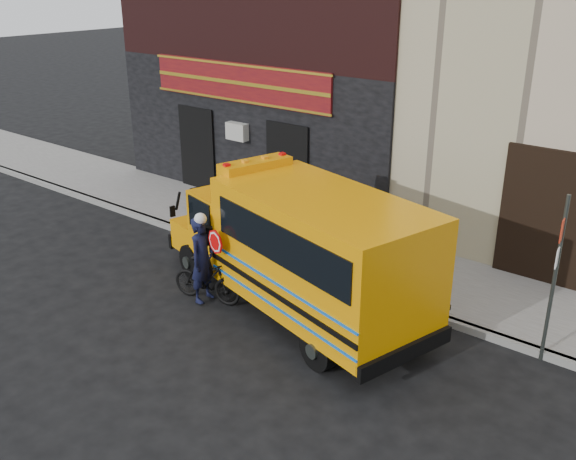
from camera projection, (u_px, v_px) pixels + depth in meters
The scene contains 7 objects.
ground at pixel (246, 327), 12.81m from camera, with size 120.00×120.00×0.00m, color black.
curb at pixel (322, 278), 14.67m from camera, with size 40.00×0.20×0.15m, color gray.
sidewalk at pixel (357, 257), 15.76m from camera, with size 40.00×3.00×0.15m, color #625F5B.
school_bus at pixel (301, 246), 12.78m from camera, with size 7.21×3.83×2.92m.
sign_pole at pixel (555, 274), 11.06m from camera, with size 0.07×0.28×3.19m.
bicycle at pixel (207, 280), 13.66m from camera, with size 0.46×1.62×0.97m, color black.
cyclist at pixel (203, 262), 13.46m from camera, with size 0.68×0.45×1.87m, color black.
Camera 1 is at (7.57, -8.20, 6.63)m, focal length 40.00 mm.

